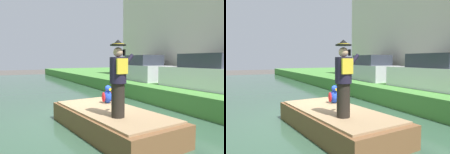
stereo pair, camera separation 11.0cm
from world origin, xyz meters
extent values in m
plane|color=#4C4742|center=(0.00, 0.00, 0.00)|extent=(80.00, 80.00, 0.00)
cube|color=#33513D|center=(0.00, 0.00, 0.05)|extent=(6.59, 48.00, 0.10)
cube|color=brown|center=(0.00, -1.30, 0.38)|extent=(2.16, 4.34, 0.56)
cube|color=#997A56|center=(0.00, -1.30, 0.69)|extent=(1.99, 3.99, 0.05)
cylinder|color=black|center=(-0.20, -2.10, 1.12)|extent=(0.32, 0.32, 0.82)
cylinder|color=black|center=(-0.20, -2.10, 1.84)|extent=(0.40, 0.40, 0.62)
cube|color=gold|center=(-0.20, -2.29, 1.94)|extent=(0.28, 0.06, 0.36)
sphere|color=#DBA884|center=(-0.20, -2.10, 2.27)|extent=(0.23, 0.23, 0.23)
cylinder|color=black|center=(-0.20, -2.10, 2.43)|extent=(0.38, 0.38, 0.03)
cone|color=black|center=(-0.20, -2.10, 2.50)|extent=(0.26, 0.26, 0.12)
cylinder|color=gold|center=(-0.20, -2.10, 2.46)|extent=(0.29, 0.29, 0.02)
cylinder|color=black|center=(0.02, -2.14, 2.02)|extent=(0.38, 0.09, 0.43)
cube|color=black|center=(-0.07, -2.16, 2.26)|extent=(0.03, 0.08, 0.15)
ellipsoid|color=blue|center=(0.36, -0.45, 0.91)|extent=(0.26, 0.32, 0.40)
sphere|color=blue|center=(0.36, -0.49, 1.18)|extent=(0.20, 0.20, 0.20)
cone|color=yellow|center=(0.36, -0.59, 1.17)|extent=(0.09, 0.09, 0.09)
ellipsoid|color=red|center=(0.22, -0.45, 0.91)|extent=(0.08, 0.20, 0.32)
ellipsoid|color=red|center=(0.50, -0.45, 0.91)|extent=(0.08, 0.20, 0.32)
cube|color=white|center=(5.26, -0.09, 1.29)|extent=(1.76, 4.02, 0.90)
cube|color=#2D333D|center=(5.26, -0.29, 2.04)|extent=(1.48, 2.22, 0.60)
cube|color=#B7B7BC|center=(5.26, 4.55, 1.29)|extent=(1.98, 4.11, 0.90)
cube|color=#2D333D|center=(5.26, 4.35, 2.04)|extent=(1.60, 2.30, 0.60)
camera|label=1|loc=(-2.78, -6.63, 2.10)|focal=35.44mm
camera|label=2|loc=(-2.69, -6.68, 2.10)|focal=35.44mm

